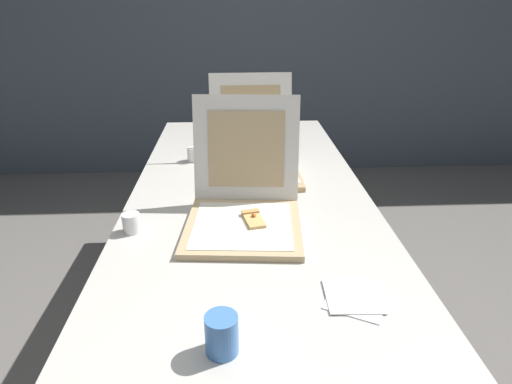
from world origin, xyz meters
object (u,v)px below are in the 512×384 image
Objects in this scene: pizza_box_middle at (254,159)px; napkin_pile at (355,298)px; table at (249,200)px; cup_printed_front at (222,334)px; cup_white_far at (194,154)px; pizza_box_front at (244,208)px; cup_white_near_left at (131,223)px.

pizza_box_middle is 0.94m from napkin_pile.
cup_printed_front is at bearing -96.00° from table.
table is 0.44m from cup_white_far.
pizza_box_middle is at bearing 88.03° from pizza_box_front.
pizza_box_middle is at bearing -27.28° from cup_white_far.
cup_white_far reaches higher than napkin_pile.
cup_white_near_left is at bearing -102.70° from cup_white_far.
cup_printed_front reaches higher than cup_white_far.
cup_printed_front is (-0.09, -0.87, 0.09)m from table.
napkin_pile reaches higher than table.
cup_white_near_left is 0.69× the size of cup_printed_front.
napkin_pile is (0.34, 0.16, -0.04)m from cup_printed_front.
table is at bearing 84.00° from cup_printed_front.
pizza_box_middle is at bearing 50.70° from cup_white_near_left.
cup_printed_front is at bearing -60.47° from cup_white_near_left.
cup_white_far is at bearing 115.37° from napkin_pile.
pizza_box_middle is at bearing 82.05° from table.
pizza_box_front reaches higher than cup_white_near_left.
cup_white_far is at bearing 97.46° from cup_printed_front.
napkin_pile is (0.25, -0.70, 0.05)m from table.
pizza_box_front is at bearing 83.80° from cup_printed_front.
cup_printed_front is at bearing -82.54° from cup_white_far.
napkin_pile is at bearing -64.63° from cup_white_far.
table is 4.26× the size of pizza_box_front.
pizza_box_middle is at bearing 103.62° from napkin_pile.
pizza_box_front is at bearing 6.49° from cup_white_near_left.
pizza_box_middle is 1.08m from cup_printed_front.
table is 0.88m from cup_printed_front.
pizza_box_front reaches higher than cup_printed_front.
pizza_box_middle is (0.06, 0.48, -0.00)m from pizza_box_front.
pizza_box_front is at bearing 122.93° from napkin_pile.
cup_white_near_left is 1.00× the size of cup_white_far.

